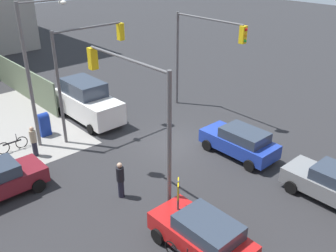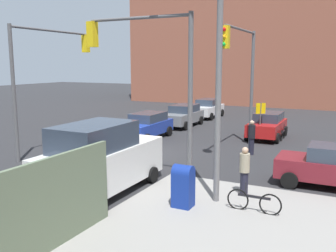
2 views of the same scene
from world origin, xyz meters
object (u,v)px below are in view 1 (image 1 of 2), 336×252
at_px(mailbox_blue, 44,124).
at_px(sedan_gray, 335,185).
at_px(traffic_signal_ne_corner, 85,61).
at_px(pedestrian_waiting, 120,179).
at_px(sedan_red, 203,235).
at_px(pedestrian_crossing, 34,141).
at_px(van_white_delivery, 88,101).
at_px(bicycle_leaning_on_fence, 13,145).
at_px(traffic_signal_nw_corner, 135,102).
at_px(traffic_signal_se_corner, 201,46).
at_px(street_lamp_corner, 34,65).
at_px(coupe_blue, 240,142).

bearing_deg(mailbox_blue, sedan_gray, -155.71).
relative_size(traffic_signal_ne_corner, pedestrian_waiting, 3.60).
bearing_deg(sedan_red, sedan_gray, -105.11).
bearing_deg(pedestrian_crossing, van_white_delivery, -151.83).
bearing_deg(mailbox_blue, bicycle_leaning_on_fence, 105.28).
bearing_deg(traffic_signal_nw_corner, bicycle_leaning_on_fence, 18.63).
xyz_separation_m(traffic_signal_ne_corner, mailbox_blue, (1.70, 2.25, -3.82)).
relative_size(traffic_signal_ne_corner, mailbox_blue, 4.55).
relative_size(traffic_signal_se_corner, pedestrian_waiting, 3.60).
xyz_separation_m(traffic_signal_se_corner, sedan_gray, (-10.98, 2.78, -3.80)).
xyz_separation_m(traffic_signal_nw_corner, pedestrian_crossing, (6.60, 2.00, -3.71)).
height_order(traffic_signal_se_corner, sedan_gray, traffic_signal_se_corner).
xyz_separation_m(traffic_signal_se_corner, bicycle_leaning_on_fence, (3.31, 11.70, -4.30)).
bearing_deg(pedestrian_crossing, street_lamp_corner, -133.77).
distance_m(street_lamp_corner, sedan_gray, 16.07).
bearing_deg(bicycle_leaning_on_fence, van_white_delivery, -82.19).
bearing_deg(sedan_red, traffic_signal_ne_corner, -11.16).
distance_m(van_white_delivery, pedestrian_crossing, 5.18).
bearing_deg(traffic_signal_ne_corner, van_white_delivery, -27.26).
relative_size(traffic_signal_nw_corner, sedan_red, 1.58).
xyz_separation_m(street_lamp_corner, bicycle_leaning_on_fence, (0.42, 1.77, -4.35)).
xyz_separation_m(traffic_signal_ne_corner, street_lamp_corner, (0.68, 2.68, 0.12)).
distance_m(mailbox_blue, sedan_gray, 16.33).
relative_size(mailbox_blue, sedan_gray, 0.33).
bearing_deg(traffic_signal_se_corner, pedestrian_waiting, 113.85).
relative_size(traffic_signal_nw_corner, van_white_delivery, 1.20).
height_order(traffic_signal_se_corner, pedestrian_waiting, traffic_signal_se_corner).
height_order(mailbox_blue, pedestrian_crossing, pedestrian_crossing).
distance_m(traffic_signal_nw_corner, street_lamp_corner, 7.64).
relative_size(street_lamp_corner, van_white_delivery, 1.48).
bearing_deg(pedestrian_waiting, pedestrian_crossing, -0.25).
height_order(coupe_blue, bicycle_leaning_on_fence, coupe_blue).
distance_m(sedan_red, bicycle_leaning_on_fence, 12.68).
bearing_deg(sedan_red, coupe_blue, -62.32).
relative_size(traffic_signal_ne_corner, sedan_red, 1.58).
xyz_separation_m(traffic_signal_nw_corner, bicycle_leaning_on_fence, (8.00, 2.70, -4.29)).
xyz_separation_m(mailbox_blue, sedan_gray, (-14.89, -6.72, 0.08)).
bearing_deg(pedestrian_waiting, traffic_signal_se_corner, -78.24).
xyz_separation_m(mailbox_blue, pedestrian_crossing, (-2.00, 1.50, 0.16)).
distance_m(traffic_signal_ne_corner, sedan_gray, 14.41).
bearing_deg(van_white_delivery, pedestrian_crossing, 114.49).
height_order(sedan_gray, pedestrian_waiting, pedestrian_waiting).
distance_m(street_lamp_corner, mailbox_blue, 4.09).
bearing_deg(bicycle_leaning_on_fence, pedestrian_crossing, -153.54).
height_order(street_lamp_corner, bicycle_leaning_on_fence, street_lamp_corner).
height_order(street_lamp_corner, mailbox_blue, street_lamp_corner).
bearing_deg(sedan_gray, pedestrian_crossing, 32.52).
bearing_deg(street_lamp_corner, traffic_signal_se_corner, -106.23).
bearing_deg(coupe_blue, sedan_gray, 178.81).
bearing_deg(traffic_signal_ne_corner, traffic_signal_se_corner, -106.96).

